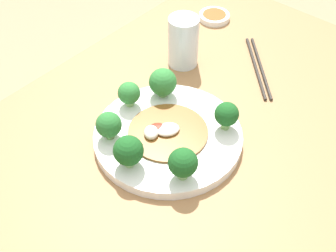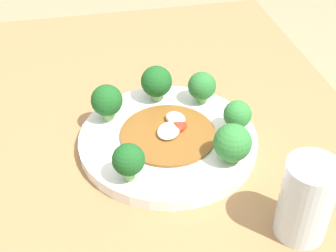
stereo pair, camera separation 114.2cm
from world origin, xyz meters
name	(u,v)px [view 2 (the right image)]	position (x,y,z in m)	size (l,w,h in m)	color
plate	(168,140)	(-0.03, 0.02, 0.75)	(0.30, 0.30, 0.02)	white
broccoli_north	(237,115)	(-0.02, 0.13, 0.79)	(0.05, 0.05, 0.06)	#89B76B
broccoli_southeast	(128,160)	(0.06, -0.06, 0.80)	(0.05, 0.05, 0.06)	#7AAD5B
broccoli_northeast	(232,143)	(0.05, 0.10, 0.79)	(0.06, 0.06, 0.07)	#70A356
broccoli_northwest	(202,86)	(-0.12, 0.10, 0.79)	(0.05, 0.05, 0.06)	#70A356
broccoli_west	(156,82)	(-0.14, 0.02, 0.80)	(0.06, 0.06, 0.07)	#89B76B
broccoli_southwest	(107,101)	(-0.10, -0.08, 0.80)	(0.06, 0.06, 0.07)	#89B76B
stirfry_center	(169,132)	(-0.04, 0.02, 0.76)	(0.16, 0.16, 0.02)	brown
drinking_glass	(306,200)	(0.19, 0.16, 0.80)	(0.07, 0.07, 0.12)	silver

